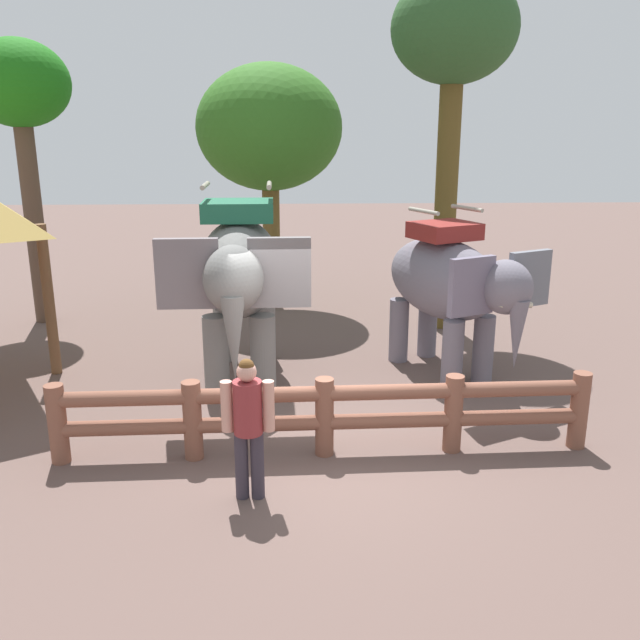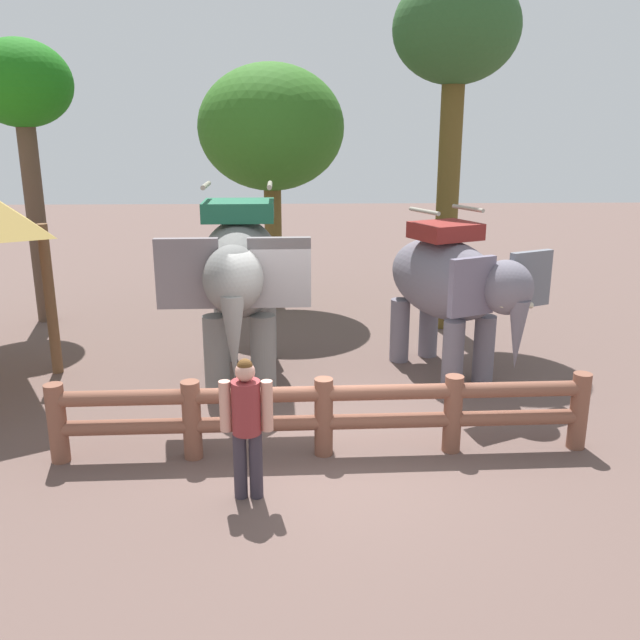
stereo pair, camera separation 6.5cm
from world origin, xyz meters
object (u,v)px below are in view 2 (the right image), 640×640
(tree_back_center, at_px, (271,130))
(tree_far_left, at_px, (22,95))
(elephant_center, at_px, (451,284))
(tree_far_right, at_px, (456,43))
(elephant_near_left, at_px, (240,274))
(tourist_woman_in_black, at_px, (247,419))
(log_fence, at_px, (324,411))

(tree_back_center, bearing_deg, tree_far_left, -167.74)
(elephant_center, distance_m, tree_far_right, 5.07)
(elephant_near_left, bearing_deg, tree_far_right, 38.07)
(elephant_near_left, xyz_separation_m, elephant_center, (3.49, 0.18, -0.24))
(elephant_center, relative_size, tourist_woman_in_black, 1.99)
(log_fence, relative_size, elephant_center, 2.08)
(elephant_center, relative_size, tree_back_center, 0.61)
(elephant_center, distance_m, tree_back_center, 6.23)
(tree_far_right, bearing_deg, log_fence, -115.24)
(elephant_center, relative_size, tree_far_left, 0.58)
(tourist_woman_in_black, relative_size, tree_back_center, 0.31)
(tourist_woman_in_black, relative_size, tree_far_left, 0.29)
(tree_far_left, distance_m, tree_back_center, 5.16)
(log_fence, distance_m, tree_far_left, 9.76)
(tourist_woman_in_black, height_order, tree_back_center, tree_back_center)
(tree_back_center, height_order, tree_far_right, tree_far_right)
(tree_back_center, xyz_separation_m, tree_far_right, (3.65, -1.83, 1.61))
(log_fence, relative_size, elephant_near_left, 1.84)
(elephant_near_left, xyz_separation_m, tree_back_center, (0.36, 4.97, 2.24))
(elephant_near_left, distance_m, tourist_woman_in_black, 3.85)
(elephant_center, height_order, tree_far_left, tree_far_left)
(tree_back_center, relative_size, tree_far_right, 0.79)
(elephant_center, xyz_separation_m, tourist_woman_in_black, (-3.13, -3.92, -0.62))
(tree_back_center, bearing_deg, tourist_woman_in_black, -90.06)
(log_fence, xyz_separation_m, tree_far_right, (2.75, 5.83, 5.09))
(elephant_center, distance_m, tourist_woman_in_black, 5.05)
(log_fence, distance_m, tree_back_center, 8.46)
(tree_far_left, height_order, tree_back_center, tree_far_left)
(elephant_near_left, relative_size, tree_far_right, 0.54)
(elephant_near_left, xyz_separation_m, tree_far_right, (4.01, 3.14, 3.85))
(elephant_center, bearing_deg, tree_far_left, 155.54)
(elephant_near_left, height_order, elephant_center, elephant_near_left)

